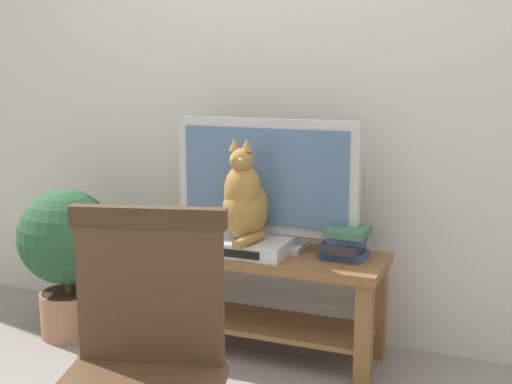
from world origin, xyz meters
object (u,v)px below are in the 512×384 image
at_px(media_box, 245,246).
at_px(potted_plant, 66,249).
at_px(tv_stand, 260,282).
at_px(wooden_chair, 140,357).
at_px(tv, 266,182).
at_px(book_stack, 345,243).
at_px(cat, 244,201).

height_order(media_box, potted_plant, potted_plant).
height_order(tv_stand, media_box, media_box).
height_order(tv_stand, wooden_chair, wooden_chair).
relative_size(tv_stand, tv, 1.31).
height_order(wooden_chair, potted_plant, wooden_chair).
distance_m(wooden_chair, potted_plant, 1.58).
xyz_separation_m(media_box, wooden_chair, (0.19, -1.22, 0.02)).
bearing_deg(book_stack, wooden_chair, -101.23).
xyz_separation_m(tv, wooden_chair, (0.14, -1.35, -0.26)).
relative_size(tv, media_box, 2.20).
bearing_deg(media_box, cat, -85.81).
xyz_separation_m(media_box, potted_plant, (-0.93, -0.10, -0.09)).
xyz_separation_m(book_stack, potted_plant, (-1.38, -0.19, -0.13)).
bearing_deg(tv, wooden_chair, -84.16).
bearing_deg(wooden_chair, tv, 95.84).
bearing_deg(potted_plant, tv, 13.64).
relative_size(tv_stand, wooden_chair, 1.22).
bearing_deg(tv_stand, wooden_chair, -83.81).
relative_size(media_box, cat, 0.86).
height_order(media_box, wooden_chair, wooden_chair).
xyz_separation_m(cat, wooden_chair, (0.19, -1.20, -0.20)).
height_order(tv_stand, potted_plant, potted_plant).
xyz_separation_m(tv, media_box, (-0.05, -0.13, -0.28)).
height_order(tv_stand, book_stack, book_stack).
height_order(wooden_chair, book_stack, wooden_chair).
bearing_deg(wooden_chair, potted_plant, 135.09).
bearing_deg(cat, wooden_chair, -81.04).
relative_size(media_box, book_stack, 1.85).
bearing_deg(tv, tv_stand, -90.02).
distance_m(media_box, wooden_chair, 1.23).
distance_m(media_box, book_stack, 0.46).
bearing_deg(book_stack, media_box, -169.16).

